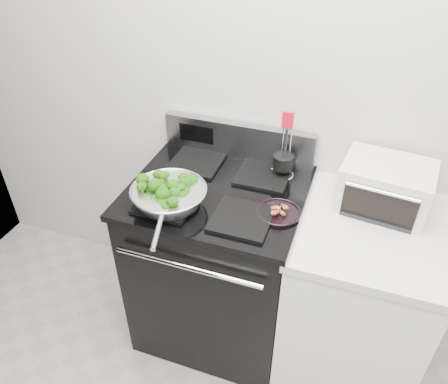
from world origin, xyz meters
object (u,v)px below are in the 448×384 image
at_px(bacon_plate, 279,210).
at_px(toaster_oven, 385,186).
at_px(skillet, 169,195).
at_px(utensil_holder, 283,165).
at_px(gas_range, 218,261).

distance_m(bacon_plate, toaster_oven, 0.47).
relative_size(skillet, toaster_oven, 1.29).
bearing_deg(toaster_oven, skillet, -151.94).
bearing_deg(utensil_holder, skillet, -138.40).
xyz_separation_m(bacon_plate, utensil_holder, (-0.05, 0.28, 0.04)).
bearing_deg(utensil_holder, gas_range, -143.32).
height_order(gas_range, bacon_plate, gas_range).
bearing_deg(bacon_plate, skillet, -167.95).
height_order(bacon_plate, utensil_holder, utensil_holder).
distance_m(skillet, bacon_plate, 0.47).
height_order(utensil_holder, toaster_oven, utensil_holder).
bearing_deg(skillet, toaster_oven, 5.10).
height_order(gas_range, toaster_oven, same).
bearing_deg(toaster_oven, gas_range, -160.95).
xyz_separation_m(gas_range, skillet, (-0.15, -0.18, 0.51)).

